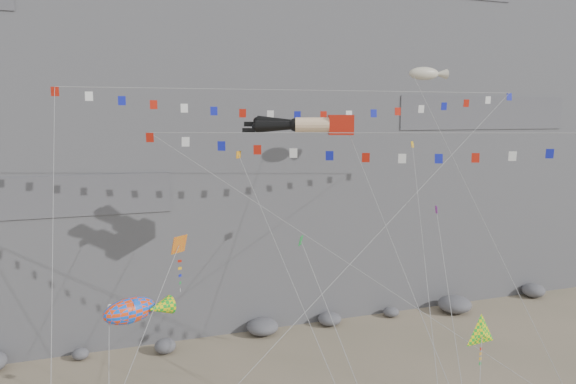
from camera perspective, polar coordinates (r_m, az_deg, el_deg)
The scene contains 13 objects.
cliff at distance 58.91m, azimuth -7.26°, elevation 14.77°, with size 80.00×28.00×50.00m, color slate.
talus_boulders at distance 47.20m, azimuth -2.60°, elevation -13.56°, with size 60.00×3.00×1.20m, color slate, non-canonical shape.
legs_kite at distance 35.46m, azimuth 2.28°, elevation 6.82°, with size 7.33×17.59×22.55m.
flag_banner_upper at distance 38.28m, azimuth 2.30°, elevation 10.25°, with size 32.59×15.30×29.33m.
flag_banner_lower at distance 33.20m, azimuth 13.41°, elevation 5.82°, with size 29.22×11.80×19.65m.
harlequin_kite at distance 27.82m, azimuth -11.03°, elevation -5.34°, with size 7.27×6.54×14.21m.
fish_windsock at distance 28.96m, azimuth -15.79°, elevation -11.54°, with size 3.97×8.21×10.85m.
delta_kite at distance 32.17m, azimuth 19.10°, elevation -13.54°, with size 5.82×6.01×9.62m.
blimp_windsock at distance 42.32m, azimuth 13.67°, elevation 11.52°, with size 4.51×14.12×24.79m.
small_kite_a at distance 35.47m, azimuth -4.73°, elevation 3.04°, with size 3.38×15.76×21.68m.
small_kite_b at distance 35.13m, azimuth 14.91°, elevation -2.29°, with size 4.70×10.68×16.25m.
small_kite_c at distance 29.21m, azimuth 1.47°, elevation -5.35°, with size 2.38×10.30×14.93m.
small_kite_d at distance 39.20m, azimuth 12.60°, elevation 3.93°, with size 7.51×15.57×22.81m.
Camera 1 is at (-13.03, -24.99, 17.78)m, focal length 35.00 mm.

